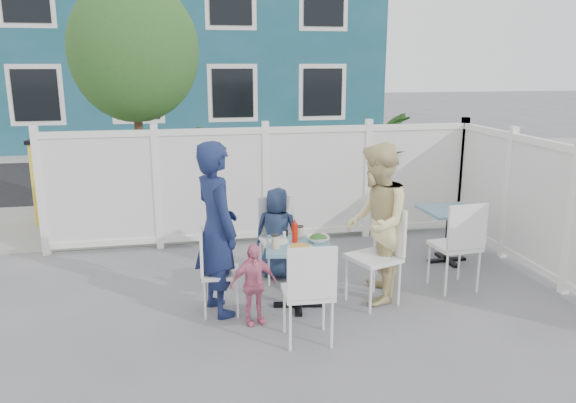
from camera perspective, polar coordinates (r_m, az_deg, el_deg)
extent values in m
plane|color=slate|center=(5.68, 0.59, -11.52)|extent=(80.00, 80.00, 0.00)
cube|color=gray|center=(9.21, -4.17, -1.43)|extent=(24.00, 2.60, 0.01)
cube|color=black|center=(12.80, -6.18, 2.89)|extent=(24.00, 5.00, 0.01)
cube|color=gray|center=(15.84, -7.16, 5.00)|extent=(24.00, 1.60, 0.01)
cube|color=#164E58|center=(19.03, -9.75, 15.44)|extent=(11.00, 6.00, 6.00)
cube|color=black|center=(16.18, -18.27, 10.29)|extent=(1.20, 0.04, 1.40)
cube|color=black|center=(16.19, -3.84, 10.95)|extent=(1.20, 0.04, 1.40)
cube|color=black|center=(16.25, -4.00, 19.78)|extent=(1.20, 0.04, 1.40)
cube|color=white|center=(7.68, -2.26, 1.75)|extent=(5.80, 0.04, 1.40)
cube|color=white|center=(7.56, -2.32, 7.24)|extent=(5.86, 0.08, 0.08)
cube|color=white|center=(7.87, -2.21, -3.66)|extent=(5.86, 0.08, 0.12)
cube|color=white|center=(7.11, 23.98, -0.47)|extent=(0.04, 3.60, 1.40)
cube|color=white|center=(6.97, 24.57, 5.43)|extent=(0.08, 3.66, 0.08)
cube|color=white|center=(7.32, 23.39, -6.24)|extent=(0.08, 3.66, 0.12)
cylinder|color=#382316|center=(8.43, -14.79, 5.02)|extent=(0.12, 0.12, 2.40)
ellipsoid|color=#28481B|center=(8.34, -15.40, 14.56)|extent=(1.80, 1.62, 1.98)
cube|color=gold|center=(9.38, -22.16, 1.77)|extent=(0.73, 0.57, 1.26)
imported|color=#28481B|center=(8.31, -6.75, 2.34)|extent=(1.23, 1.23, 1.57)
imported|color=#28481B|center=(8.62, 7.65, 3.13)|extent=(1.79, 1.90, 1.68)
cube|color=teal|center=(5.64, 1.03, -4.53)|extent=(0.73, 0.73, 0.04)
cylinder|color=black|center=(5.75, 1.02, -7.63)|extent=(0.07, 0.07, 0.62)
cube|color=black|center=(5.87, 1.00, -10.43)|extent=(0.50, 0.16, 0.04)
cube|color=black|center=(5.87, 1.00, -10.43)|extent=(0.16, 0.50, 0.04)
cube|color=teal|center=(7.21, 16.13, -0.90)|extent=(0.66, 0.66, 0.04)
cylinder|color=black|center=(7.30, 15.96, -3.41)|extent=(0.07, 0.07, 0.63)
cube|color=black|center=(7.39, 15.80, -5.73)|extent=(0.51, 0.09, 0.04)
cube|color=black|center=(7.39, 15.80, -5.73)|extent=(0.09, 0.51, 0.04)
cube|color=white|center=(5.64, -6.86, -7.18)|extent=(0.39, 0.41, 0.04)
cube|color=white|center=(5.57, -8.75, -5.01)|extent=(0.05, 0.39, 0.42)
cylinder|color=white|center=(5.88, -5.27, -8.44)|extent=(0.02, 0.02, 0.42)
cylinder|color=white|center=(5.57, -5.13, -9.74)|extent=(0.02, 0.02, 0.42)
cylinder|color=white|center=(5.88, -8.38, -8.54)|extent=(0.02, 0.02, 0.42)
cylinder|color=white|center=(5.57, -8.42, -9.85)|extent=(0.02, 0.02, 0.42)
cube|color=white|center=(5.84, 8.66, -5.70)|extent=(0.57, 0.59, 0.04)
cube|color=white|center=(5.88, 10.32, -2.79)|extent=(0.19, 0.44, 0.49)
cylinder|color=white|center=(5.67, 8.40, -8.96)|extent=(0.03, 0.03, 0.49)
cylinder|color=white|center=(5.96, 5.95, -7.74)|extent=(0.03, 0.03, 0.49)
cylinder|color=white|center=(5.90, 11.22, -8.15)|extent=(0.03, 0.03, 0.49)
cylinder|color=white|center=(6.18, 8.74, -7.02)|extent=(0.03, 0.03, 0.49)
cube|color=white|center=(6.43, -0.77, -4.02)|extent=(0.46, 0.44, 0.04)
cube|color=white|center=(6.54, -1.22, -1.41)|extent=(0.43, 0.07, 0.46)
cylinder|color=white|center=(6.40, 1.23, -6.28)|extent=(0.02, 0.02, 0.46)
cylinder|color=white|center=(6.31, -1.96, -6.60)|extent=(0.02, 0.02, 0.46)
cylinder|color=white|center=(6.71, 0.36, -5.31)|extent=(0.02, 0.02, 0.46)
cylinder|color=white|center=(6.62, -2.68, -5.59)|extent=(0.02, 0.02, 0.46)
cube|color=white|center=(5.04, 2.02, -9.23)|extent=(0.45, 0.43, 0.04)
cube|color=white|center=(4.76, 2.47, -7.31)|extent=(0.43, 0.05, 0.46)
cylinder|color=white|center=(5.26, -0.36, -10.92)|extent=(0.02, 0.02, 0.46)
cylinder|color=white|center=(5.32, 3.63, -10.65)|extent=(0.02, 0.02, 0.46)
cylinder|color=white|center=(4.95, 0.23, -12.59)|extent=(0.02, 0.02, 0.46)
cylinder|color=white|center=(5.01, 4.48, -12.27)|extent=(0.02, 0.02, 0.46)
cube|color=white|center=(6.42, 16.58, -4.34)|extent=(0.49, 0.47, 0.04)
cube|color=white|center=(6.18, 17.76, -2.50)|extent=(0.46, 0.07, 0.49)
cylinder|color=white|center=(6.55, 14.11, -6.08)|extent=(0.03, 0.03, 0.49)
cylinder|color=white|center=(6.75, 17.01, -5.68)|extent=(0.03, 0.03, 0.49)
cylinder|color=white|center=(6.26, 15.79, -7.15)|extent=(0.03, 0.03, 0.49)
cylinder|color=white|center=(6.46, 18.78, -6.70)|extent=(0.03, 0.03, 0.49)
imported|color=#17224B|center=(5.52, -7.26, -2.78)|extent=(0.60, 0.73, 1.73)
imported|color=gold|center=(5.84, 8.95, -2.22)|extent=(0.87, 0.98, 1.67)
imported|color=#1E2D4A|center=(6.48, -1.13, -3.21)|extent=(0.61, 0.51, 1.06)
imported|color=pink|center=(5.39, -3.57, -8.36)|extent=(0.50, 0.30, 0.80)
cylinder|color=white|center=(5.49, 1.23, -4.78)|extent=(0.26, 0.26, 0.02)
cylinder|color=white|center=(5.70, -0.98, -4.04)|extent=(0.21, 0.21, 0.01)
imported|color=white|center=(5.71, 3.09, -3.83)|extent=(0.23, 0.23, 0.06)
cylinder|color=beige|center=(5.50, -1.28, -4.11)|extent=(0.08, 0.08, 0.13)
cylinder|color=beige|center=(5.83, 1.20, -3.13)|extent=(0.08, 0.08, 0.11)
cylinder|color=red|center=(5.67, 0.70, -3.21)|extent=(0.06, 0.06, 0.19)
cylinder|color=white|center=(5.80, -0.37, -3.42)|extent=(0.03, 0.03, 0.08)
cylinder|color=black|center=(5.88, -0.14, -3.22)|extent=(0.03, 0.03, 0.07)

